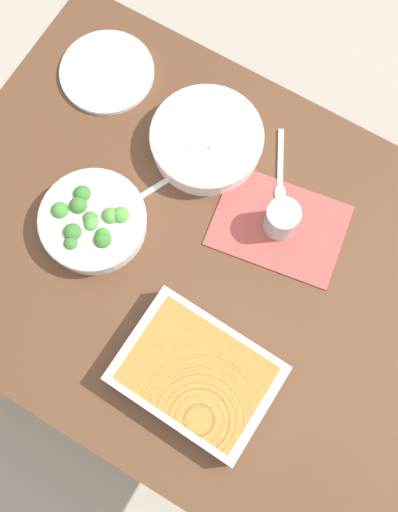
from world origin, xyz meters
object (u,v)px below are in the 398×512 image
object	(u,v)px
stew_bowl	(207,140)
spoon_spare	(280,175)
side_plate	(107,72)
spoon_by_broccoli	(142,196)
drink_cup	(281,220)
spoon_by_stew	(205,163)
baking_dish	(197,374)
broccoli_bowl	(93,221)

from	to	relation	value
stew_bowl	spoon_spare	distance (m)	0.18
side_plate	spoon_by_broccoli	bearing A→B (deg)	136.61
spoon_by_broccoli	spoon_spare	xyz separation A→B (m)	(-0.24, -0.20, 0.00)
side_plate	drink_cup	bearing A→B (deg)	166.53
drink_cup	spoon_by_stew	xyz separation A→B (m)	(0.21, -0.05, -0.03)
drink_cup	side_plate	xyz separation A→B (m)	(0.52, -0.13, -0.03)
stew_bowl	spoon_by_stew	xyz separation A→B (m)	(-0.02, 0.04, -0.03)
spoon_by_broccoli	drink_cup	bearing A→B (deg)	-162.13
baking_dish	side_plate	xyz separation A→B (m)	(0.53, -0.49, -0.03)
broccoli_bowl	side_plate	xyz separation A→B (m)	(0.18, -0.33, -0.03)
spoon_by_broccoli	spoon_spare	world-z (taller)	same
baking_dish	spoon_by_broccoli	xyz separation A→B (m)	(0.30, -0.27, -0.03)
baking_dish	drink_cup	bearing A→B (deg)	-88.58
drink_cup	broccoli_bowl	bearing A→B (deg)	30.56
stew_bowl	baking_dish	xyz separation A→B (m)	(-0.24, 0.45, 0.00)
baking_dish	spoon_spare	size ratio (longest dim) A/B	1.88
baking_dish	spoon_spare	bearing A→B (deg)	-82.40
side_plate	spoon_by_stew	world-z (taller)	side_plate
baking_dish	spoon_by_stew	world-z (taller)	baking_dish
side_plate	spoon_by_broccoli	distance (m)	0.32
stew_bowl	spoon_by_broccoli	distance (m)	0.19
broccoli_bowl	drink_cup	xyz separation A→B (m)	(-0.34, -0.20, 0.01)
broccoli_bowl	spoon_spare	xyz separation A→B (m)	(-0.29, -0.31, -0.03)
drink_cup	side_plate	world-z (taller)	drink_cup
broccoli_bowl	drink_cup	size ratio (longest dim) A/B	2.71
spoon_by_stew	baking_dish	bearing A→B (deg)	118.31
spoon_spare	side_plate	bearing A→B (deg)	-2.74
stew_bowl	spoon_spare	world-z (taller)	stew_bowl
spoon_by_stew	drink_cup	bearing A→B (deg)	167.98
baking_dish	spoon_spare	world-z (taller)	baking_dish
broccoli_bowl	drink_cup	world-z (taller)	drink_cup
drink_cup	spoon_by_broccoli	xyz separation A→B (m)	(0.29, 0.09, -0.03)
drink_cup	spoon_spare	bearing A→B (deg)	-62.61
broccoli_bowl	spoon_by_stew	world-z (taller)	broccoli_bowl
spoon_by_stew	spoon_by_broccoli	bearing A→B (deg)	60.15
drink_cup	spoon_by_broccoli	world-z (taller)	drink_cup
baking_dish	side_plate	size ratio (longest dim) A/B	1.40
broccoli_bowl	side_plate	bearing A→B (deg)	-61.18
spoon_by_broccoli	spoon_spare	size ratio (longest dim) A/B	1.01
stew_bowl	baking_dish	world-z (taller)	baking_dish
drink_cup	spoon_spare	size ratio (longest dim) A/B	0.52
broccoli_bowl	stew_bowl	bearing A→B (deg)	-111.36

